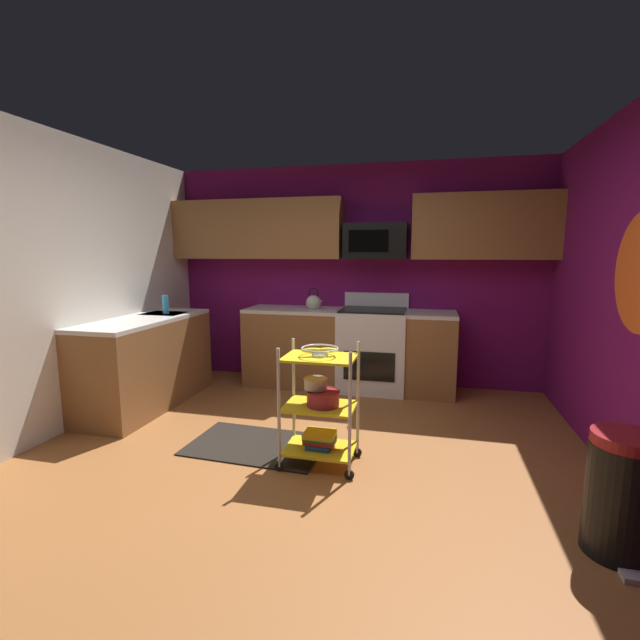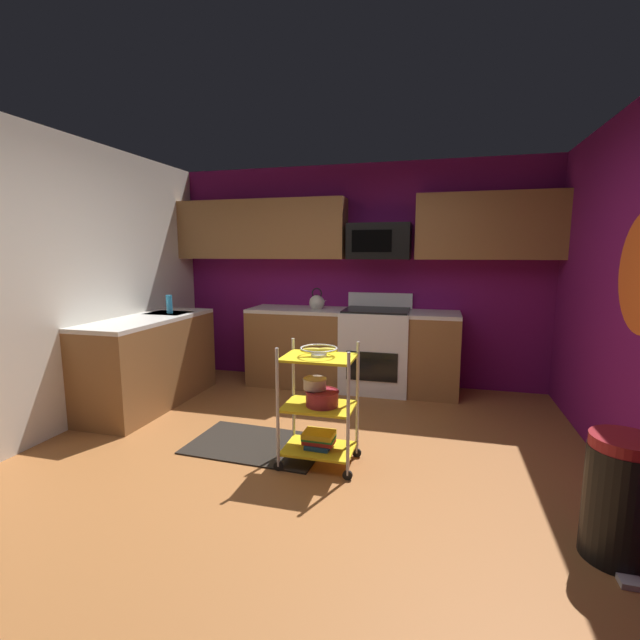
% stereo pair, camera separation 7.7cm
% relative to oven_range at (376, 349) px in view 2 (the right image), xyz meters
% --- Properties ---
extents(floor, '(4.40, 4.80, 0.04)m').
position_rel_oven_range_xyz_m(floor, '(-0.29, -2.10, -0.50)').
color(floor, '#995B2D').
rests_on(floor, ground).
extents(wall_back, '(4.52, 0.06, 2.60)m').
position_rel_oven_range_xyz_m(wall_back, '(-0.29, 0.33, 0.82)').
color(wall_back, '#6B1156').
rests_on(wall_back, ground).
extents(wall_left, '(0.06, 4.80, 2.60)m').
position_rel_oven_range_xyz_m(wall_left, '(-2.52, -2.10, 0.82)').
color(wall_left, silver).
rests_on(wall_left, ground).
extents(counter_run, '(3.41, 2.22, 0.92)m').
position_rel_oven_range_xyz_m(counter_run, '(-1.07, -0.45, -0.01)').
color(counter_run, brown).
rests_on(counter_run, ground).
extents(oven_range, '(0.76, 0.65, 1.10)m').
position_rel_oven_range_xyz_m(oven_range, '(0.00, 0.00, 0.00)').
color(oven_range, white).
rests_on(oven_range, ground).
extents(upper_cabinets, '(4.40, 0.33, 0.70)m').
position_rel_oven_range_xyz_m(upper_cabinets, '(-0.36, 0.13, 1.37)').
color(upper_cabinets, brown).
extents(microwave, '(0.70, 0.39, 0.40)m').
position_rel_oven_range_xyz_m(microwave, '(-0.00, 0.10, 1.22)').
color(microwave, black).
extents(rolling_cart, '(0.58, 0.38, 0.91)m').
position_rel_oven_range_xyz_m(rolling_cart, '(-0.15, -1.95, -0.03)').
color(rolling_cart, silver).
rests_on(rolling_cart, ground).
extents(fruit_bowl, '(0.27, 0.27, 0.07)m').
position_rel_oven_range_xyz_m(fruit_bowl, '(-0.15, -1.95, 0.40)').
color(fruit_bowl, silver).
rests_on(fruit_bowl, rolling_cart).
extents(mixing_bowl_large, '(0.25, 0.25, 0.11)m').
position_rel_oven_range_xyz_m(mixing_bowl_large, '(-0.13, -1.95, 0.04)').
color(mixing_bowl_large, maroon).
rests_on(mixing_bowl_large, rolling_cart).
extents(mixing_bowl_small, '(0.18, 0.18, 0.08)m').
position_rel_oven_range_xyz_m(mixing_bowl_small, '(-0.19, -1.93, 0.14)').
color(mixing_bowl_small, silver).
rests_on(mixing_bowl_small, rolling_cart).
extents(book_stack, '(0.24, 0.18, 0.12)m').
position_rel_oven_range_xyz_m(book_stack, '(-0.15, -1.95, -0.28)').
color(book_stack, '#1E4C8C').
rests_on(book_stack, rolling_cart).
extents(kettle, '(0.21, 0.18, 0.26)m').
position_rel_oven_range_xyz_m(kettle, '(-0.70, -0.00, 0.52)').
color(kettle, beige).
rests_on(kettle, counter_run).
extents(dish_soap_bottle, '(0.06, 0.06, 0.20)m').
position_rel_oven_range_xyz_m(dish_soap_bottle, '(-2.15, -0.80, 0.54)').
color(dish_soap_bottle, '#2D8CBF').
rests_on(dish_soap_bottle, counter_run).
extents(trash_can, '(0.34, 0.42, 0.66)m').
position_rel_oven_range_xyz_m(trash_can, '(1.61, -2.55, -0.15)').
color(trash_can, black).
rests_on(trash_can, ground).
extents(floor_rug, '(1.13, 0.75, 0.01)m').
position_rel_oven_range_xyz_m(floor_rug, '(-0.73, -1.77, -0.47)').
color(floor_rug, black).
rests_on(floor_rug, ground).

